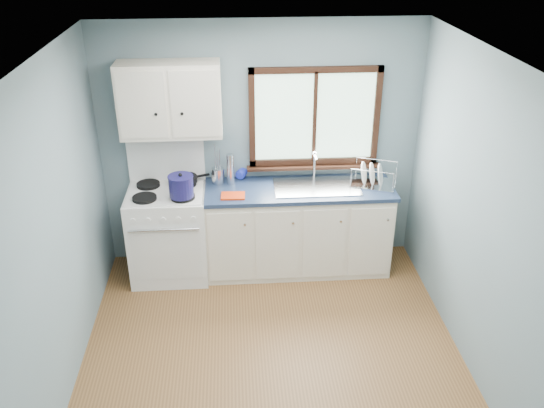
{
  "coord_description": "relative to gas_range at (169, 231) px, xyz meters",
  "views": [
    {
      "loc": [
        -0.27,
        -3.62,
        3.37
      ],
      "look_at": [
        0.05,
        0.9,
        1.05
      ],
      "focal_mm": 38.0,
      "sensor_mm": 36.0,
      "label": 1
    }
  ],
  "objects": [
    {
      "name": "upper_cabinets",
      "position": [
        0.1,
        0.15,
        1.31
      ],
      "size": [
        0.95,
        0.35,
        0.7
      ],
      "color": "silver",
      "rests_on": "wall_back"
    },
    {
      "name": "sink",
      "position": [
        1.49,
        0.02,
        0.37
      ],
      "size": [
        0.84,
        0.46,
        0.44
      ],
      "color": "silver",
      "rests_on": "countertop"
    },
    {
      "name": "wall_left",
      "position": [
        -0.66,
        -1.47,
        0.76
      ],
      "size": [
        0.02,
        3.6,
        2.5
      ],
      "primitive_type": "cube",
      "color": "slate",
      "rests_on": "ground"
    },
    {
      "name": "stockpot",
      "position": [
        0.17,
        -0.17,
        0.57
      ],
      "size": [
        0.3,
        0.3,
        0.24
      ],
      "rotation": [
        0.0,
        0.0,
        -0.28
      ],
      "color": "#171449",
      "rests_on": "gas_range"
    },
    {
      "name": "countertop",
      "position": [
        1.31,
        0.02,
        0.41
      ],
      "size": [
        1.89,
        0.64,
        0.04
      ],
      "primitive_type": "cube",
      "color": "#17253E",
      "rests_on": "base_cabinets"
    },
    {
      "name": "window",
      "position": [
        1.48,
        0.3,
        0.98
      ],
      "size": [
        1.36,
        0.1,
        1.03
      ],
      "color": "#9EC6A8",
      "rests_on": "wall_back"
    },
    {
      "name": "floor",
      "position": [
        0.95,
        -1.47,
        -0.5
      ],
      "size": [
        3.2,
        3.6,
        0.02
      ],
      "primitive_type": "cube",
      "color": "brown",
      "rests_on": "ground"
    },
    {
      "name": "soap_bottle",
      "position": [
        0.72,
        0.23,
        0.56
      ],
      "size": [
        0.13,
        0.13,
        0.26
      ],
      "primitive_type": "imported",
      "rotation": [
        0.0,
        0.0,
        -0.4
      ],
      "color": "#1F2DBD",
      "rests_on": "countertop"
    },
    {
      "name": "wall_back",
      "position": [
        0.95,
        0.34,
        0.76
      ],
      "size": [
        3.2,
        0.02,
        2.5
      ],
      "primitive_type": "cube",
      "color": "slate",
      "rests_on": "ground"
    },
    {
      "name": "ceiling",
      "position": [
        0.95,
        -1.47,
        2.02
      ],
      "size": [
        3.2,
        3.6,
        0.02
      ],
      "primitive_type": "cube",
      "color": "white",
      "rests_on": "wall_back"
    },
    {
      "name": "thermos",
      "position": [
        0.64,
        0.15,
        0.59
      ],
      "size": [
        0.09,
        0.09,
        0.32
      ],
      "primitive_type": "cylinder",
      "rotation": [
        0.0,
        0.0,
        -0.21
      ],
      "color": "silver",
      "rests_on": "countertop"
    },
    {
      "name": "base_cabinets",
      "position": [
        1.31,
        0.02,
        -0.08
      ],
      "size": [
        1.85,
        0.6,
        0.88
      ],
      "color": "silver",
      "rests_on": "floor"
    },
    {
      "name": "dish_rack",
      "position": [
        2.05,
        0.05,
        0.49
      ],
      "size": [
        0.52,
        0.46,
        0.22
      ],
      "rotation": [
        0.0,
        0.0,
        -0.37
      ],
      "color": "silver",
      "rests_on": "countertop"
    },
    {
      "name": "dish_towel",
      "position": [
        0.66,
        -0.14,
        0.43
      ],
      "size": [
        0.23,
        0.17,
        0.02
      ],
      "primitive_type": "cube",
      "rotation": [
        0.0,
        0.0,
        -0.04
      ],
      "color": "red",
      "rests_on": "countertop"
    },
    {
      "name": "wall_right",
      "position": [
        2.56,
        -1.47,
        0.76
      ],
      "size": [
        0.02,
        3.6,
        2.5
      ],
      "primitive_type": "cube",
      "color": "slate",
      "rests_on": "ground"
    },
    {
      "name": "skillet",
      "position": [
        0.18,
        0.16,
        0.49
      ],
      "size": [
        0.43,
        0.35,
        0.05
      ],
      "rotation": [
        0.0,
        0.0,
        0.39
      ],
      "color": "black",
      "rests_on": "gas_range"
    },
    {
      "name": "utensil_crock",
      "position": [
        0.51,
        0.18,
        0.51
      ],
      "size": [
        0.13,
        0.13,
        0.41
      ],
      "rotation": [
        0.0,
        0.0,
        0.0
      ],
      "color": "silver",
      "rests_on": "countertop"
    },
    {
      "name": "gas_range",
      "position": [
        0.0,
        0.0,
        0.0
      ],
      "size": [
        0.76,
        0.69,
        1.36
      ],
      "color": "white",
      "rests_on": "floor"
    }
  ]
}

